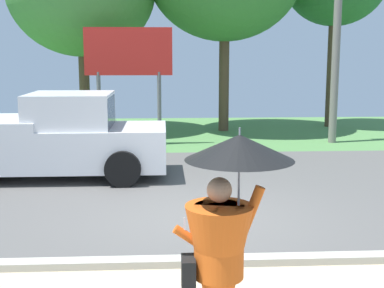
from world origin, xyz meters
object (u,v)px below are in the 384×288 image
roadside_billboard (128,60)px  monk_pedestrian (223,247)px  pickup_truck (51,139)px  utility_pole (337,20)px

roadside_billboard → monk_pedestrian: bearing=-82.5°
pickup_truck → roadside_billboard: roadside_billboard is taller
roadside_billboard → pickup_truck: bearing=-110.1°
pickup_truck → utility_pole: bearing=29.5°
pickup_truck → utility_pole: size_ratio=0.73×
monk_pedestrian → roadside_billboard: roadside_billboard is taller
monk_pedestrian → utility_pole: 12.87m
utility_pole → pickup_truck: bearing=-151.5°
pickup_truck → utility_pole: 9.30m
pickup_truck → utility_pole: utility_pole is taller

